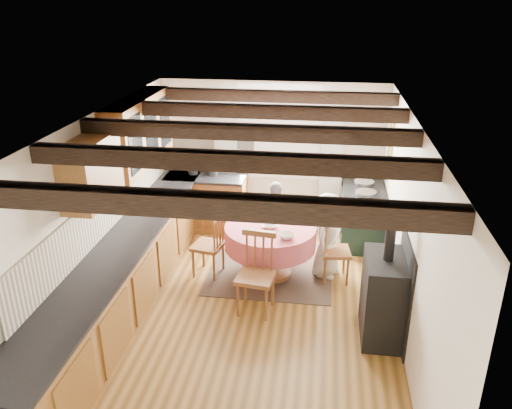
# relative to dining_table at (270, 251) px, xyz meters

# --- Properties ---
(floor) EXTENTS (3.60, 5.50, 0.00)m
(floor) POSITION_rel_dining_table_xyz_m (-0.17, -1.01, -0.37)
(floor) COLOR olive
(floor) RESTS_ON ground
(ceiling) EXTENTS (3.60, 5.50, 0.00)m
(ceiling) POSITION_rel_dining_table_xyz_m (-0.17, -1.01, 2.03)
(ceiling) COLOR white
(ceiling) RESTS_ON ground
(wall_back) EXTENTS (3.60, 0.00, 2.40)m
(wall_back) POSITION_rel_dining_table_xyz_m (-0.17, 1.74, 0.83)
(wall_back) COLOR silver
(wall_back) RESTS_ON ground
(wall_front) EXTENTS (3.60, 0.00, 2.40)m
(wall_front) POSITION_rel_dining_table_xyz_m (-0.17, -3.76, 0.83)
(wall_front) COLOR silver
(wall_front) RESTS_ON ground
(wall_left) EXTENTS (0.00, 5.50, 2.40)m
(wall_left) POSITION_rel_dining_table_xyz_m (-1.97, -1.01, 0.83)
(wall_left) COLOR silver
(wall_left) RESTS_ON ground
(wall_right) EXTENTS (0.00, 5.50, 2.40)m
(wall_right) POSITION_rel_dining_table_xyz_m (1.63, -1.01, 0.83)
(wall_right) COLOR silver
(wall_right) RESTS_ON ground
(beam_a) EXTENTS (3.60, 0.16, 0.16)m
(beam_a) POSITION_rel_dining_table_xyz_m (-0.17, -3.01, 1.94)
(beam_a) COLOR #322319
(beam_a) RESTS_ON ceiling
(beam_b) EXTENTS (3.60, 0.16, 0.16)m
(beam_b) POSITION_rel_dining_table_xyz_m (-0.17, -2.01, 1.94)
(beam_b) COLOR #322319
(beam_b) RESTS_ON ceiling
(beam_c) EXTENTS (3.60, 0.16, 0.16)m
(beam_c) POSITION_rel_dining_table_xyz_m (-0.17, -1.01, 1.94)
(beam_c) COLOR #322319
(beam_c) RESTS_ON ceiling
(beam_d) EXTENTS (3.60, 0.16, 0.16)m
(beam_d) POSITION_rel_dining_table_xyz_m (-0.17, -0.01, 1.94)
(beam_d) COLOR #322319
(beam_d) RESTS_ON ceiling
(beam_e) EXTENTS (3.60, 0.16, 0.16)m
(beam_e) POSITION_rel_dining_table_xyz_m (-0.17, 0.99, 1.94)
(beam_e) COLOR #322319
(beam_e) RESTS_ON ceiling
(splash_left) EXTENTS (0.02, 4.50, 0.55)m
(splash_left) POSITION_rel_dining_table_xyz_m (-1.95, -0.71, 0.83)
(splash_left) COLOR beige
(splash_left) RESTS_ON wall_left
(splash_back) EXTENTS (1.40, 0.02, 0.55)m
(splash_back) POSITION_rel_dining_table_xyz_m (-1.17, 1.72, 0.83)
(splash_back) COLOR beige
(splash_back) RESTS_ON wall_back
(base_cabinet_left) EXTENTS (0.60, 5.30, 0.88)m
(base_cabinet_left) POSITION_rel_dining_table_xyz_m (-1.67, -1.01, 0.07)
(base_cabinet_left) COLOR olive
(base_cabinet_left) RESTS_ON floor
(base_cabinet_back) EXTENTS (1.30, 0.60, 0.88)m
(base_cabinet_back) POSITION_rel_dining_table_xyz_m (-1.22, 1.44, 0.07)
(base_cabinet_back) COLOR olive
(base_cabinet_back) RESTS_ON floor
(worktop_left) EXTENTS (0.64, 5.30, 0.04)m
(worktop_left) POSITION_rel_dining_table_xyz_m (-1.65, -1.01, 0.53)
(worktop_left) COLOR black
(worktop_left) RESTS_ON base_cabinet_left
(worktop_back) EXTENTS (1.30, 0.64, 0.04)m
(worktop_back) POSITION_rel_dining_table_xyz_m (-1.22, 1.42, 0.53)
(worktop_back) COLOR black
(worktop_back) RESTS_ON base_cabinet_back
(wall_cabinet_glass) EXTENTS (0.34, 1.80, 0.90)m
(wall_cabinet_glass) POSITION_rel_dining_table_xyz_m (-1.80, 0.19, 1.58)
(wall_cabinet_glass) COLOR olive
(wall_cabinet_glass) RESTS_ON wall_left
(wall_cabinet_solid) EXTENTS (0.34, 0.90, 0.70)m
(wall_cabinet_solid) POSITION_rel_dining_table_xyz_m (-1.80, -1.31, 1.53)
(wall_cabinet_solid) COLOR olive
(wall_cabinet_solid) RESTS_ON wall_left
(window_frame) EXTENTS (1.34, 0.03, 1.54)m
(window_frame) POSITION_rel_dining_table_xyz_m (-0.07, 1.72, 1.23)
(window_frame) COLOR white
(window_frame) RESTS_ON wall_back
(window_pane) EXTENTS (1.20, 0.01, 1.40)m
(window_pane) POSITION_rel_dining_table_xyz_m (-0.07, 1.73, 1.23)
(window_pane) COLOR white
(window_pane) RESTS_ON wall_back
(curtain_left) EXTENTS (0.35, 0.10, 2.10)m
(curtain_left) POSITION_rel_dining_table_xyz_m (-0.92, 1.64, 0.73)
(curtain_left) COLOR beige
(curtain_left) RESTS_ON wall_back
(curtain_right) EXTENTS (0.35, 0.10, 2.10)m
(curtain_right) POSITION_rel_dining_table_xyz_m (0.78, 1.64, 0.73)
(curtain_right) COLOR beige
(curtain_right) RESTS_ON wall_back
(curtain_rod) EXTENTS (2.00, 0.03, 0.03)m
(curtain_rod) POSITION_rel_dining_table_xyz_m (-0.07, 1.64, 1.83)
(curtain_rod) COLOR black
(curtain_rod) RESTS_ON wall_back
(wall_picture) EXTENTS (0.04, 0.50, 0.60)m
(wall_picture) POSITION_rel_dining_table_xyz_m (1.60, 1.29, 1.33)
(wall_picture) COLOR gold
(wall_picture) RESTS_ON wall_right
(wall_plate) EXTENTS (0.30, 0.02, 0.30)m
(wall_plate) POSITION_rel_dining_table_xyz_m (0.88, 1.71, 1.33)
(wall_plate) COLOR silver
(wall_plate) RESTS_ON wall_back
(rug) EXTENTS (1.72, 1.34, 0.01)m
(rug) POSITION_rel_dining_table_xyz_m (-0.00, 0.00, -0.37)
(rug) COLOR #3C3228
(rug) RESTS_ON floor
(dining_table) EXTENTS (1.24, 1.24, 0.75)m
(dining_table) POSITION_rel_dining_table_xyz_m (0.00, 0.00, 0.00)
(dining_table) COLOR #B64E75
(dining_table) RESTS_ON floor
(chair_near) EXTENTS (0.49, 0.51, 1.03)m
(chair_near) POSITION_rel_dining_table_xyz_m (-0.08, -0.88, 0.14)
(chair_near) COLOR brown
(chair_near) RESTS_ON floor
(chair_left) EXTENTS (0.50, 0.48, 0.95)m
(chair_left) POSITION_rel_dining_table_xyz_m (-0.86, -0.07, 0.10)
(chair_left) COLOR brown
(chair_left) RESTS_ON floor
(chair_right) EXTENTS (0.46, 0.45, 0.93)m
(chair_right) POSITION_rel_dining_table_xyz_m (0.89, 0.01, 0.09)
(chair_right) COLOR brown
(chair_right) RESTS_ON floor
(aga_range) EXTENTS (0.64, 1.00, 0.92)m
(aga_range) POSITION_rel_dining_table_xyz_m (1.30, 1.20, 0.09)
(aga_range) COLOR black
(aga_range) RESTS_ON floor
(cast_iron_stove) EXTENTS (0.46, 0.77, 1.53)m
(cast_iron_stove) POSITION_rel_dining_table_xyz_m (1.41, -1.16, 0.39)
(cast_iron_stove) COLOR black
(cast_iron_stove) RESTS_ON floor
(child_far) EXTENTS (0.41, 0.28, 1.10)m
(child_far) POSITION_rel_dining_table_xyz_m (-0.02, 0.81, 0.18)
(child_far) COLOR #384046
(child_far) RESTS_ON floor
(child_right) EXTENTS (0.55, 0.68, 1.21)m
(child_right) POSITION_rel_dining_table_xyz_m (0.77, 0.14, 0.23)
(child_right) COLOR beige
(child_right) RESTS_ON floor
(bowl_a) EXTENTS (0.26, 0.26, 0.06)m
(bowl_a) POSITION_rel_dining_table_xyz_m (-0.00, -0.02, 0.40)
(bowl_a) COLOR silver
(bowl_a) RESTS_ON dining_table
(bowl_b) EXTENTS (0.27, 0.27, 0.06)m
(bowl_b) POSITION_rel_dining_table_xyz_m (0.24, -0.31, 0.41)
(bowl_b) COLOR silver
(bowl_b) RESTS_ON dining_table
(cup) EXTENTS (0.15, 0.15, 0.10)m
(cup) POSITION_rel_dining_table_xyz_m (-0.02, 0.10, 0.42)
(cup) COLOR silver
(cup) RESTS_ON dining_table
(canister_tall) EXTENTS (0.15, 0.15, 0.26)m
(canister_tall) POSITION_rel_dining_table_xyz_m (-1.43, 1.47, 0.68)
(canister_tall) COLOR #262628
(canister_tall) RESTS_ON worktop_back
(canister_wide) EXTENTS (0.19, 0.19, 0.21)m
(canister_wide) POSITION_rel_dining_table_xyz_m (-1.11, 1.48, 0.65)
(canister_wide) COLOR #262628
(canister_wide) RESTS_ON worktop_back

